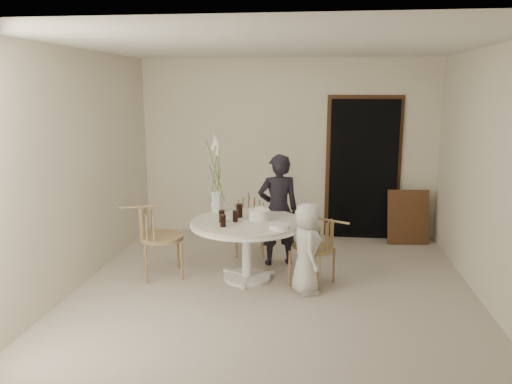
# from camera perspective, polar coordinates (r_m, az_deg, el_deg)

# --- Properties ---
(ground) EXTENTS (4.50, 4.50, 0.00)m
(ground) POSITION_cam_1_polar(r_m,az_deg,el_deg) (5.84, 2.10, -10.94)
(ground) COLOR beige
(ground) RESTS_ON ground
(room_shell) EXTENTS (4.50, 4.50, 4.50)m
(room_shell) POSITION_cam_1_polar(r_m,az_deg,el_deg) (5.43, 2.23, 5.04)
(room_shell) COLOR white
(room_shell) RESTS_ON ground
(doorway) EXTENTS (1.00, 0.10, 2.10)m
(doorway) POSITION_cam_1_polar(r_m,az_deg,el_deg) (7.69, 12.14, 2.50)
(doorway) COLOR black
(doorway) RESTS_ON ground
(door_trim) EXTENTS (1.12, 0.03, 2.22)m
(door_trim) POSITION_cam_1_polar(r_m,az_deg,el_deg) (7.72, 12.13, 2.98)
(door_trim) COLOR brown
(door_trim) RESTS_ON ground
(table) EXTENTS (1.33, 1.33, 0.73)m
(table) POSITION_cam_1_polar(r_m,az_deg,el_deg) (5.91, -1.05, -4.34)
(table) COLOR white
(table) RESTS_ON ground
(picture_frame) EXTENTS (0.62, 0.24, 0.80)m
(picture_frame) POSITION_cam_1_polar(r_m,az_deg,el_deg) (7.68, 17.00, -2.75)
(picture_frame) COLOR brown
(picture_frame) RESTS_ON ground
(chair_far) EXTENTS (0.48, 0.51, 0.79)m
(chair_far) POSITION_cam_1_polar(r_m,az_deg,el_deg) (6.96, -0.80, -2.75)
(chair_far) COLOR #A38859
(chair_far) RESTS_ON ground
(chair_right) EXTENTS (0.61, 0.59, 0.83)m
(chair_right) POSITION_cam_1_polar(r_m,az_deg,el_deg) (5.75, 7.50, -5.73)
(chair_right) COLOR #A38859
(chair_right) RESTS_ON ground
(chair_left) EXTENTS (0.64, 0.62, 0.90)m
(chair_left) POSITION_cam_1_polar(r_m,az_deg,el_deg) (6.13, -11.90, -4.32)
(chair_left) COLOR #A38859
(chair_left) RESTS_ON ground
(girl) EXTENTS (0.60, 0.48, 1.45)m
(girl) POSITION_cam_1_polar(r_m,az_deg,el_deg) (6.41, 2.55, -2.06)
(girl) COLOR black
(girl) RESTS_ON ground
(boy) EXTENTS (0.43, 0.56, 1.03)m
(boy) POSITION_cam_1_polar(r_m,az_deg,el_deg) (5.59, 5.83, -6.41)
(boy) COLOR silver
(boy) RESTS_ON ground
(birthday_cake) EXTENTS (0.25, 0.25, 0.17)m
(birthday_cake) POSITION_cam_1_polar(r_m,az_deg,el_deg) (5.90, 0.37, -2.60)
(birthday_cake) COLOR white
(birthday_cake) RESTS_ON table
(cola_tumbler_a) EXTENTS (0.07, 0.07, 0.13)m
(cola_tumbler_a) POSITION_cam_1_polar(r_m,az_deg,el_deg) (5.82, -2.39, -2.76)
(cola_tumbler_a) COLOR black
(cola_tumbler_a) RESTS_ON table
(cola_tumbler_b) EXTENTS (0.08, 0.08, 0.14)m
(cola_tumbler_b) POSITION_cam_1_polar(r_m,az_deg,el_deg) (5.61, -3.79, -3.28)
(cola_tumbler_b) COLOR black
(cola_tumbler_b) RESTS_ON table
(cola_tumbler_c) EXTENTS (0.09, 0.09, 0.15)m
(cola_tumbler_c) POSITION_cam_1_polar(r_m,az_deg,el_deg) (5.79, -3.93, -2.78)
(cola_tumbler_c) COLOR black
(cola_tumbler_c) RESTS_ON table
(cola_tumbler_d) EXTENTS (0.09, 0.09, 0.16)m
(cola_tumbler_d) POSITION_cam_1_polar(r_m,az_deg,el_deg) (6.01, -1.91, -2.12)
(cola_tumbler_d) COLOR black
(cola_tumbler_d) RESTS_ON table
(plate_stack) EXTENTS (0.26, 0.26, 0.06)m
(plate_stack) POSITION_cam_1_polar(r_m,az_deg,el_deg) (5.52, 2.63, -3.98)
(plate_stack) COLOR white
(plate_stack) RESTS_ON table
(flower_vase) EXTENTS (0.14, 0.14, 1.01)m
(flower_vase) POSITION_cam_1_polar(r_m,az_deg,el_deg) (6.20, -4.55, 0.88)
(flower_vase) COLOR silver
(flower_vase) RESTS_ON table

